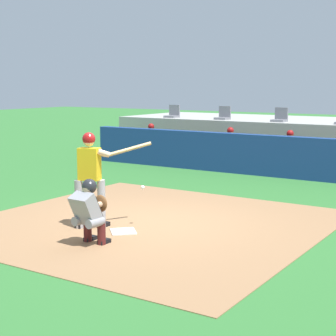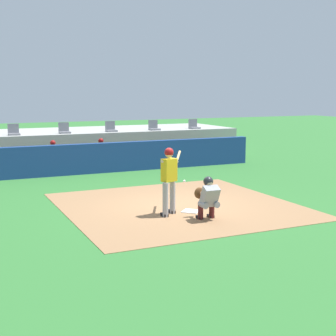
{
  "view_description": "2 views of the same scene",
  "coord_description": "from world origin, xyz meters",
  "px_view_note": "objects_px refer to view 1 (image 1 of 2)",
  "views": [
    {
      "loc": [
        6.03,
        -8.59,
        2.69
      ],
      "look_at": [
        0.0,
        0.7,
        1.0
      ],
      "focal_mm": 59.39,
      "sensor_mm": 36.0,
      "label": 1
    },
    {
      "loc": [
        -6.01,
        -12.35,
        3.26
      ],
      "look_at": [
        0.0,
        0.7,
        1.0
      ],
      "focal_mm": 52.5,
      "sensor_mm": 36.0,
      "label": 2
    }
  ],
  "objects_px": {
    "catcher_crouched": "(90,209)",
    "dugout_player_2": "(288,151)",
    "stadium_seat_1": "(223,116)",
    "dugout_player_1": "(228,147)",
    "stadium_seat_0": "(173,114)",
    "home_plate": "(123,231)",
    "stadium_seat_2": "(280,118)",
    "dugout_player_0": "(149,141)",
    "batter_at_plate": "(91,174)"
  },
  "relations": [
    {
      "from": "batter_at_plate",
      "to": "dugout_player_2",
      "type": "distance_m",
      "value": 8.24
    },
    {
      "from": "home_plate",
      "to": "stadium_seat_0",
      "type": "relative_size",
      "value": 0.92
    },
    {
      "from": "dugout_player_0",
      "to": "home_plate",
      "type": "bearing_deg",
      "value": -57.92
    },
    {
      "from": "catcher_crouched",
      "to": "dugout_player_0",
      "type": "bearing_deg",
      "value": 119.46
    },
    {
      "from": "stadium_seat_2",
      "to": "dugout_player_1",
      "type": "bearing_deg",
      "value": -114.19
    },
    {
      "from": "stadium_seat_0",
      "to": "stadium_seat_1",
      "type": "bearing_deg",
      "value": 0.0
    },
    {
      "from": "catcher_crouched",
      "to": "dugout_player_2",
      "type": "bearing_deg",
      "value": 89.95
    },
    {
      "from": "dugout_player_1",
      "to": "dugout_player_2",
      "type": "relative_size",
      "value": 1.0
    },
    {
      "from": "catcher_crouched",
      "to": "stadium_seat_2",
      "type": "height_order",
      "value": "stadium_seat_2"
    },
    {
      "from": "dugout_player_1",
      "to": "stadium_seat_1",
      "type": "relative_size",
      "value": 2.71
    },
    {
      "from": "catcher_crouched",
      "to": "dugout_player_1",
      "type": "distance_m",
      "value": 9.27
    },
    {
      "from": "home_plate",
      "to": "batter_at_plate",
      "type": "bearing_deg",
      "value": -174.65
    },
    {
      "from": "home_plate",
      "to": "stadium_seat_2",
      "type": "height_order",
      "value": "stadium_seat_2"
    },
    {
      "from": "dugout_player_0",
      "to": "stadium_seat_0",
      "type": "relative_size",
      "value": 2.71
    },
    {
      "from": "dugout_player_2",
      "to": "stadium_seat_0",
      "type": "xyz_separation_m",
      "value": [
        -5.43,
        2.03,
        0.86
      ]
    },
    {
      "from": "stadium_seat_2",
      "to": "home_plate",
      "type": "bearing_deg",
      "value": -83.92
    },
    {
      "from": "batter_at_plate",
      "to": "dugout_player_0",
      "type": "relative_size",
      "value": 1.39
    },
    {
      "from": "dugout_player_1",
      "to": "stadium_seat_2",
      "type": "xyz_separation_m",
      "value": [
        0.91,
        2.03,
        0.86
      ]
    },
    {
      "from": "home_plate",
      "to": "dugout_player_1",
      "type": "xyz_separation_m",
      "value": [
        -2.0,
        8.14,
        0.65
      ]
    },
    {
      "from": "dugout_player_1",
      "to": "stadium_seat_1",
      "type": "xyz_separation_m",
      "value": [
        -1.25,
        2.03,
        0.86
      ]
    },
    {
      "from": "dugout_player_0",
      "to": "stadium_seat_1",
      "type": "height_order",
      "value": "stadium_seat_1"
    },
    {
      "from": "dugout_player_2",
      "to": "stadium_seat_1",
      "type": "relative_size",
      "value": 2.71
    },
    {
      "from": "dugout_player_2",
      "to": "dugout_player_1",
      "type": "bearing_deg",
      "value": 180.0
    },
    {
      "from": "batter_at_plate",
      "to": "stadium_seat_1",
      "type": "relative_size",
      "value": 3.76
    },
    {
      "from": "batter_at_plate",
      "to": "dugout_player_1",
      "type": "height_order",
      "value": "batter_at_plate"
    },
    {
      "from": "dugout_player_0",
      "to": "stadium_seat_1",
      "type": "distance_m",
      "value": 2.89
    },
    {
      "from": "home_plate",
      "to": "stadium_seat_1",
      "type": "bearing_deg",
      "value": 107.71
    },
    {
      "from": "stadium_seat_0",
      "to": "stadium_seat_1",
      "type": "relative_size",
      "value": 1.0
    },
    {
      "from": "stadium_seat_0",
      "to": "stadium_seat_2",
      "type": "bearing_deg",
      "value": 0.0
    },
    {
      "from": "dugout_player_2",
      "to": "stadium_seat_2",
      "type": "bearing_deg",
      "value": 118.28
    },
    {
      "from": "stadium_seat_2",
      "to": "stadium_seat_1",
      "type": "bearing_deg",
      "value": 180.0
    },
    {
      "from": "dugout_player_1",
      "to": "dugout_player_2",
      "type": "bearing_deg",
      "value": 0.0
    },
    {
      "from": "catcher_crouched",
      "to": "dugout_player_0",
      "type": "xyz_separation_m",
      "value": [
        -5.11,
        9.05,
        0.07
      ]
    },
    {
      "from": "dugout_player_2",
      "to": "stadium_seat_1",
      "type": "xyz_separation_m",
      "value": [
        -3.26,
        2.03,
        0.86
      ]
    },
    {
      "from": "dugout_player_1",
      "to": "dugout_player_2",
      "type": "xyz_separation_m",
      "value": [
        2.01,
        0.0,
        0.0
      ]
    },
    {
      "from": "batter_at_plate",
      "to": "dugout_player_0",
      "type": "distance_m",
      "value": 9.33
    },
    {
      "from": "dugout_player_0",
      "to": "dugout_player_1",
      "type": "distance_m",
      "value": 3.11
    },
    {
      "from": "dugout_player_0",
      "to": "catcher_crouched",
      "type": "bearing_deg",
      "value": -60.54
    },
    {
      "from": "catcher_crouched",
      "to": "stadium_seat_0",
      "type": "height_order",
      "value": "stadium_seat_0"
    },
    {
      "from": "dugout_player_1",
      "to": "stadium_seat_0",
      "type": "xyz_separation_m",
      "value": [
        -3.42,
        2.03,
        0.86
      ]
    },
    {
      "from": "batter_at_plate",
      "to": "dugout_player_2",
      "type": "relative_size",
      "value": 1.39
    },
    {
      "from": "home_plate",
      "to": "stadium_seat_1",
      "type": "distance_m",
      "value": 10.79
    },
    {
      "from": "batter_at_plate",
      "to": "stadium_seat_1",
      "type": "distance_m",
      "value": 10.57
    },
    {
      "from": "stadium_seat_1",
      "to": "dugout_player_1",
      "type": "bearing_deg",
      "value": -58.38
    },
    {
      "from": "stadium_seat_1",
      "to": "stadium_seat_2",
      "type": "bearing_deg",
      "value": 0.0
    },
    {
      "from": "batter_at_plate",
      "to": "stadium_seat_0",
      "type": "bearing_deg",
      "value": 114.82
    },
    {
      "from": "stadium_seat_0",
      "to": "batter_at_plate",
      "type": "bearing_deg",
      "value": -65.18
    },
    {
      "from": "dugout_player_0",
      "to": "stadium_seat_0",
      "type": "distance_m",
      "value": 2.23
    },
    {
      "from": "dugout_player_2",
      "to": "stadium_seat_1",
      "type": "bearing_deg",
      "value": 148.04
    },
    {
      "from": "batter_at_plate",
      "to": "dugout_player_1",
      "type": "xyz_separation_m",
      "value": [
        -1.32,
        8.21,
        -0.36
      ]
    }
  ]
}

